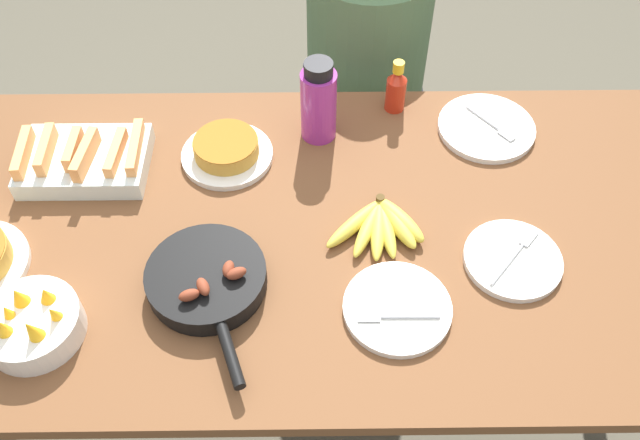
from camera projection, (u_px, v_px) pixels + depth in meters
ground_plane at (320, 379)px, 2.14m from camera, size 14.00×14.00×0.00m
dining_table at (320, 252)px, 1.61m from camera, size 1.89×0.94×0.77m
banana_bunch at (382, 224)px, 1.53m from camera, size 0.24×0.19×0.04m
melon_tray at (84, 159)px, 1.63m from camera, size 0.30×0.21×0.09m
skillet at (207, 280)px, 1.42m from camera, size 0.25×0.38×0.08m
frittata_plate_side at (227, 150)px, 1.66m from camera, size 0.23×0.23×0.06m
empty_plate_near_front at (513, 260)px, 1.48m from camera, size 0.21×0.21×0.02m
empty_plate_far_left at (486, 128)px, 1.74m from camera, size 0.25×0.25×0.02m
empty_plate_far_right at (397, 308)px, 1.40m from camera, size 0.23×0.23×0.02m
fruit_bowl_mango at (32, 324)px, 1.34m from camera, size 0.20×0.20×0.12m
water_bottle at (320, 102)px, 1.65m from camera, size 0.09×0.09×0.22m
hot_sauce_bottle at (396, 89)px, 1.75m from camera, size 0.05×0.05×0.15m
person_figure at (364, 98)px, 2.22m from camera, size 0.40×0.40×1.23m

